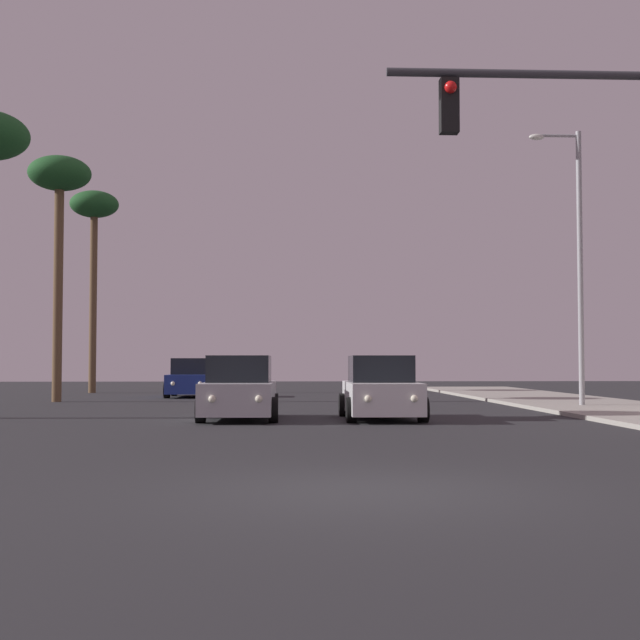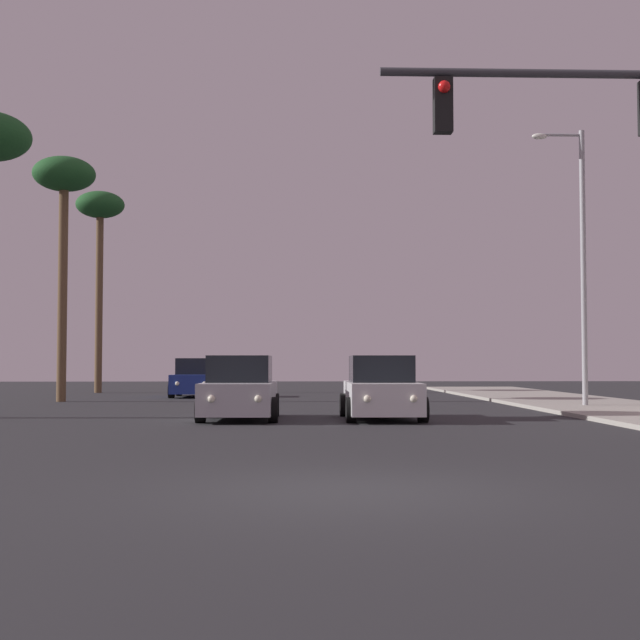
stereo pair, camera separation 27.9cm
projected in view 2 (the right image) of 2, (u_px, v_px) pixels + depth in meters
The scene contains 7 objects.
ground_plane at pixel (351, 491), 10.37m from camera, with size 120.00×120.00×0.00m, color #28282B.
car_silver at pixel (240, 390), 23.45m from camera, with size 2.04×4.33×1.68m.
car_white at pixel (381, 390), 23.52m from camera, with size 2.04×4.32×1.68m.
car_blue at pixel (196, 379), 38.79m from camera, with size 2.04×4.32×1.68m.
street_lamp at pixel (579, 252), 29.07m from camera, with size 1.74×0.24×9.00m.
palm_tree_mid at pixel (64, 189), 34.40m from camera, with size 2.40×2.40×9.45m.
palm_tree_far at pixel (100, 218), 44.38m from camera, with size 2.40×2.40×10.03m.
Camera 2 is at (-0.72, -10.44, 1.50)m, focal length 50.00 mm.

